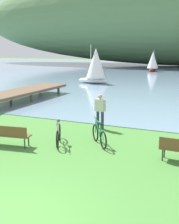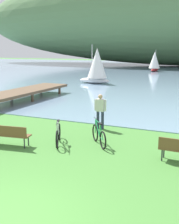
{
  "view_description": "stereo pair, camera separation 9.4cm",
  "coord_description": "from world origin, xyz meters",
  "px_view_note": "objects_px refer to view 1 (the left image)",
  "views": [
    {
      "loc": [
        4.08,
        -4.48,
        3.82
      ],
      "look_at": [
        -0.98,
        7.14,
        1.0
      ],
      "focal_mm": 45.31,
      "sensor_mm": 36.0,
      "label": 1
    },
    {
      "loc": [
        4.16,
        -4.44,
        3.82
      ],
      "look_at": [
        -0.98,
        7.14,
        1.0
      ],
      "focal_mm": 45.31,
      "sensor_mm": 36.0,
      "label": 2
    }
  ],
  "objects_px": {
    "bicycle_beside_path": "(58,135)",
    "sailboat_mid_bay": "(153,61)",
    "park_bench_near_camera": "(8,134)",
    "person_at_shoreline": "(100,109)",
    "bicycle_leaning_near_bench": "(99,135)",
    "sailboat_toward_hillside": "(95,65)"
  },
  "relations": [
    {
      "from": "sailboat_toward_hillside",
      "to": "bicycle_beside_path",
      "type": "bearing_deg",
      "value": -71.81
    },
    {
      "from": "bicycle_beside_path",
      "to": "sailboat_toward_hillside",
      "type": "distance_m",
      "value": 20.93
    },
    {
      "from": "bicycle_leaning_near_bench",
      "to": "sailboat_mid_bay",
      "type": "distance_m",
      "value": 40.15
    },
    {
      "from": "sailboat_mid_bay",
      "to": "sailboat_toward_hillside",
      "type": "height_order",
      "value": "sailboat_toward_hillside"
    },
    {
      "from": "sailboat_mid_bay",
      "to": "sailboat_toward_hillside",
      "type": "relative_size",
      "value": 0.87
    },
    {
      "from": "bicycle_leaning_near_bench",
      "to": "bicycle_beside_path",
      "type": "relative_size",
      "value": 0.86
    },
    {
      "from": "park_bench_near_camera",
      "to": "person_at_shoreline",
      "type": "relative_size",
      "value": 1.08
    },
    {
      "from": "person_at_shoreline",
      "to": "sailboat_mid_bay",
      "type": "distance_m",
      "value": 37.79
    },
    {
      "from": "bicycle_leaning_near_bench",
      "to": "sailboat_mid_bay",
      "type": "relative_size",
      "value": 0.37
    },
    {
      "from": "bicycle_leaning_near_bench",
      "to": "person_at_shoreline",
      "type": "xyz_separation_m",
      "value": [
        -0.84,
        2.25,
        0.58
      ]
    },
    {
      "from": "person_at_shoreline",
      "to": "sailboat_toward_hillside",
      "type": "bearing_deg",
      "value": 113.07
    },
    {
      "from": "person_at_shoreline",
      "to": "sailboat_toward_hillside",
      "type": "distance_m",
      "value": 18.52
    },
    {
      "from": "park_bench_near_camera",
      "to": "person_at_shoreline",
      "type": "distance_m",
      "value": 4.59
    },
    {
      "from": "sailboat_mid_bay",
      "to": "sailboat_toward_hillside",
      "type": "xyz_separation_m",
      "value": [
        -2.36,
        -20.46,
        0.26
      ]
    },
    {
      "from": "bicycle_leaning_near_bench",
      "to": "person_at_shoreline",
      "type": "relative_size",
      "value": 0.82
    },
    {
      "from": "sailboat_mid_bay",
      "to": "sailboat_toward_hillside",
      "type": "distance_m",
      "value": 20.6
    },
    {
      "from": "park_bench_near_camera",
      "to": "person_at_shoreline",
      "type": "bearing_deg",
      "value": 57.72
    },
    {
      "from": "bicycle_beside_path",
      "to": "bicycle_leaning_near_bench",
      "type": "bearing_deg",
      "value": 19.84
    },
    {
      "from": "park_bench_near_camera",
      "to": "bicycle_beside_path",
      "type": "relative_size",
      "value": 1.14
    },
    {
      "from": "park_bench_near_camera",
      "to": "person_at_shoreline",
      "type": "xyz_separation_m",
      "value": [
        2.44,
        3.86,
        0.46
      ]
    },
    {
      "from": "bicycle_beside_path",
      "to": "sailboat_mid_bay",
      "type": "relative_size",
      "value": 0.43
    },
    {
      "from": "bicycle_beside_path",
      "to": "sailboat_toward_hillside",
      "type": "height_order",
      "value": "sailboat_toward_hillside"
    }
  ]
}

